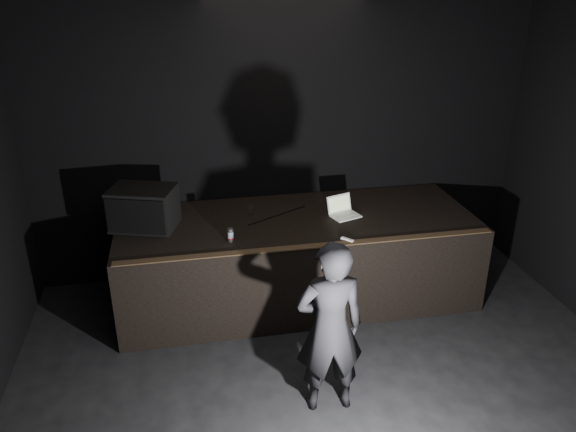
# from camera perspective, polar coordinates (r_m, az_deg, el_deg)

# --- Properties ---
(room_walls) EXTENTS (6.10, 7.10, 3.52)m
(room_walls) POSITION_cam_1_polar(r_m,az_deg,el_deg) (3.51, 10.44, -2.86)
(room_walls) COLOR black
(room_walls) RESTS_ON ground
(stage_riser) EXTENTS (4.00, 1.50, 1.00)m
(stage_riser) POSITION_cam_1_polar(r_m,az_deg,el_deg) (6.53, 0.93, -4.26)
(stage_riser) COLOR black
(stage_riser) RESTS_ON ground
(riser_lip) EXTENTS (3.92, 0.10, 0.01)m
(riser_lip) POSITION_cam_1_polar(r_m,az_deg,el_deg) (5.69, 2.46, -3.07)
(riser_lip) COLOR brown
(riser_lip) RESTS_ON stage_riser
(stage_monitor) EXTENTS (0.78, 0.67, 0.45)m
(stage_monitor) POSITION_cam_1_polar(r_m,az_deg,el_deg) (6.22, -14.49, 0.79)
(stage_monitor) COLOR black
(stage_monitor) RESTS_ON stage_riser
(cable) EXTENTS (0.73, 0.41, 0.02)m
(cable) POSITION_cam_1_polar(r_m,az_deg,el_deg) (6.38, -1.07, 0.11)
(cable) COLOR black
(cable) RESTS_ON stage_riser
(laptop) EXTENTS (0.38, 0.36, 0.21)m
(laptop) POSITION_cam_1_polar(r_m,az_deg,el_deg) (6.41, 5.58, 0.57)
(laptop) COLOR white
(laptop) RESTS_ON stage_riser
(beer_can) EXTENTS (0.06, 0.06, 0.15)m
(beer_can) POSITION_cam_1_polar(r_m,az_deg,el_deg) (5.79, -5.86, -1.94)
(beer_can) COLOR silver
(beer_can) RESTS_ON stage_riser
(plastic_cup) EXTENTS (0.09, 0.09, 0.11)m
(plastic_cup) POSITION_cam_1_polar(r_m,az_deg,el_deg) (6.42, -3.83, 0.64)
(plastic_cup) COLOR white
(plastic_cup) RESTS_ON stage_riser
(wii_remote) EXTENTS (0.12, 0.13, 0.03)m
(wii_remote) POSITION_cam_1_polar(r_m,az_deg,el_deg) (5.83, 6.04, -2.41)
(wii_remote) COLOR white
(wii_remote) RESTS_ON stage_riser
(person) EXTENTS (0.60, 0.40, 1.62)m
(person) POSITION_cam_1_polar(r_m,az_deg,el_deg) (4.82, 4.25, -11.30)
(person) COLOR black
(person) RESTS_ON ground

